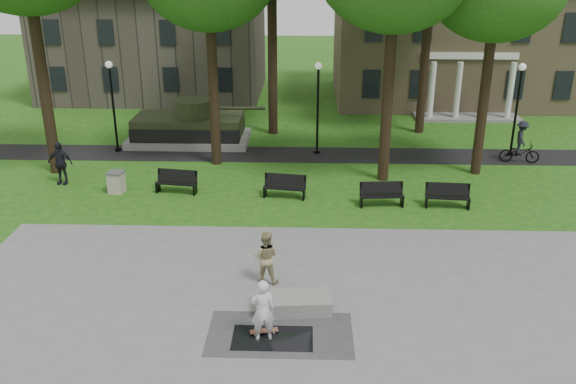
% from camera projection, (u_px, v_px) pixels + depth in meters
% --- Properties ---
extents(ground, '(120.00, 120.00, 0.00)m').
position_uv_depth(ground, '(306.00, 266.00, 20.41)').
color(ground, '#1C4F12').
rests_on(ground, ground).
extents(plaza, '(22.00, 16.00, 0.02)m').
position_uv_depth(plaza, '(305.00, 359.00, 15.76)').
color(plaza, gray).
rests_on(plaza, ground).
extents(footpath, '(44.00, 2.60, 0.01)m').
position_uv_depth(footpath, '(307.00, 155.00, 31.56)').
color(footpath, black).
rests_on(footpath, ground).
extents(building_right, '(17.00, 12.00, 8.60)m').
position_uv_depth(building_right, '(451.00, 35.00, 42.66)').
color(building_right, '#9E8460').
rests_on(building_right, ground).
extents(building_left, '(15.00, 10.00, 7.20)m').
position_uv_depth(building_left, '(157.00, 44.00, 44.05)').
color(building_left, '#4C443D').
rests_on(building_left, ground).
extents(lamp_left, '(0.36, 0.36, 4.73)m').
position_uv_depth(lamp_left, '(113.00, 99.00, 31.12)').
color(lamp_left, black).
rests_on(lamp_left, ground).
extents(lamp_mid, '(0.36, 0.36, 4.73)m').
position_uv_depth(lamp_mid, '(318.00, 101.00, 30.80)').
color(lamp_mid, black).
rests_on(lamp_mid, ground).
extents(lamp_right, '(0.36, 0.36, 4.73)m').
position_uv_depth(lamp_right, '(517.00, 102.00, 30.49)').
color(lamp_right, black).
rests_on(lamp_right, ground).
extents(tank_monument, '(7.45, 3.40, 2.40)m').
position_uv_depth(tank_monument, '(190.00, 127.00, 33.31)').
color(tank_monument, gray).
rests_on(tank_monument, ground).
extents(puddle, '(2.20, 1.20, 0.00)m').
position_uv_depth(puddle, '(272.00, 338.00, 16.57)').
color(puddle, black).
rests_on(puddle, plaza).
extents(concrete_block, '(2.27, 1.18, 0.45)m').
position_uv_depth(concrete_block, '(293.00, 303.00, 17.81)').
color(concrete_block, gray).
rests_on(concrete_block, plaza).
extents(skateboard, '(0.81, 0.37, 0.07)m').
position_uv_depth(skateboard, '(264.00, 332.00, 16.80)').
color(skateboard, brown).
rests_on(skateboard, plaza).
extents(skateboarder, '(0.73, 0.55, 1.81)m').
position_uv_depth(skateboarder, '(263.00, 310.00, 16.22)').
color(skateboarder, silver).
rests_on(skateboarder, plaza).
extents(friend_watching, '(0.94, 0.78, 1.73)m').
position_uv_depth(friend_watching, '(266.00, 257.00, 19.11)').
color(friend_watching, '#958D60').
rests_on(friend_watching, plaza).
extents(pedestrian_walker, '(1.19, 0.59, 1.97)m').
position_uv_depth(pedestrian_walker, '(60.00, 163.00, 27.31)').
color(pedestrian_walker, black).
rests_on(pedestrian_walker, ground).
extents(cyclist, '(1.98, 1.15, 2.13)m').
position_uv_depth(cyclist, '(520.00, 146.00, 30.12)').
color(cyclist, black).
rests_on(cyclist, ground).
extents(park_bench_0, '(1.85, 0.79, 1.00)m').
position_uv_depth(park_bench_0, '(176.00, 181.00, 26.50)').
color(park_bench_0, black).
rests_on(park_bench_0, ground).
extents(park_bench_1, '(1.85, 0.79, 1.00)m').
position_uv_depth(park_bench_1, '(285.00, 186.00, 25.97)').
color(park_bench_1, black).
rests_on(park_bench_1, ground).
extents(park_bench_2, '(1.83, 0.66, 1.00)m').
position_uv_depth(park_bench_2, '(382.00, 194.00, 25.10)').
color(park_bench_2, black).
rests_on(park_bench_2, ground).
extents(park_bench_3, '(1.83, 0.65, 1.00)m').
position_uv_depth(park_bench_3, '(447.00, 195.00, 24.97)').
color(park_bench_3, black).
rests_on(park_bench_3, ground).
extents(trash_bin, '(0.76, 0.76, 0.96)m').
position_uv_depth(trash_bin, '(116.00, 182.00, 26.47)').
color(trash_bin, '#B7AC96').
rests_on(trash_bin, ground).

